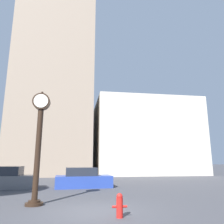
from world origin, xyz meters
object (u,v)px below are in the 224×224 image
(street_clock, at_px, (39,139))
(fire_hydrant_far, at_px, (120,205))
(car_grey, at_px, (7,179))
(car_blue, at_px, (83,179))

(street_clock, bearing_deg, fire_hydrant_far, -38.69)
(street_clock, relative_size, car_grey, 1.29)
(car_grey, distance_m, fire_hydrant_far, 11.23)
(car_grey, relative_size, fire_hydrant_far, 5.04)
(street_clock, distance_m, fire_hydrant_far, 4.96)
(car_blue, bearing_deg, street_clock, -113.11)
(car_grey, bearing_deg, car_blue, -0.41)
(street_clock, relative_size, fire_hydrant_far, 6.50)
(street_clock, height_order, car_grey, street_clock)
(car_blue, bearing_deg, car_grey, 175.02)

